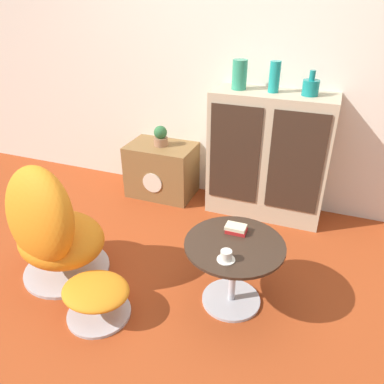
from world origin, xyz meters
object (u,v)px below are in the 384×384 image
at_px(vase_inner_left, 274,77).
at_px(tv_console, 162,170).
at_px(teacup, 226,256).
at_px(potted_plant, 161,136).
at_px(book_stack, 236,229).
at_px(sideboard, 268,156).
at_px(vase_inner_right, 311,87).
at_px(coffee_table, 233,263).
at_px(egg_chair, 51,229).
at_px(ottoman, 96,295).
at_px(vase_leftmost, 240,75).

bearing_deg(vase_inner_left, tv_console, -178.88).
bearing_deg(vase_inner_left, teacup, -88.05).
height_order(potted_plant, teacup, potted_plant).
bearing_deg(potted_plant, book_stack, -46.28).
distance_m(sideboard, vase_inner_left, 0.66).
height_order(sideboard, vase_inner_right, vase_inner_right).
xyz_separation_m(coffee_table, teacup, (-0.01, -0.17, 0.18)).
relative_size(egg_chair, ottoman, 2.07).
distance_m(egg_chair, book_stack, 1.22).
xyz_separation_m(ottoman, vase_leftmost, (0.41, 1.60, 1.03)).
height_order(sideboard, teacup, sideboard).
bearing_deg(vase_inner_right, book_stack, -103.14).
height_order(coffee_table, vase_inner_right, vase_inner_right).
distance_m(sideboard, potted_plant, 1.00).
bearing_deg(ottoman, tv_console, 100.56).
xyz_separation_m(teacup, book_stack, (-0.02, 0.28, -0.00)).
distance_m(ottoman, vase_inner_right, 2.11).
height_order(vase_leftmost, vase_inner_right, vase_leftmost).
relative_size(tv_console, vase_leftmost, 2.74).
height_order(sideboard, vase_inner_left, vase_inner_left).
bearing_deg(vase_inner_left, ottoman, -113.28).
height_order(vase_leftmost, teacup, vase_leftmost).
distance_m(vase_leftmost, book_stack, 1.32).
bearing_deg(ottoman, potted_plant, 100.52).
distance_m(vase_inner_right, potted_plant, 1.37).
relative_size(sideboard, egg_chair, 1.24).
relative_size(potted_plant, teacup, 1.80).
xyz_separation_m(tv_console, vase_inner_left, (0.98, 0.02, 0.94)).
bearing_deg(egg_chair, vase_inner_left, 50.12).
xyz_separation_m(egg_chair, ottoman, (0.47, -0.22, -0.23)).
distance_m(tv_console, coffee_table, 1.56).
bearing_deg(egg_chair, vase_inner_right, 43.99).
height_order(vase_inner_left, potted_plant, vase_inner_left).
bearing_deg(tv_console, sideboard, 0.88).
relative_size(vase_inner_left, vase_inner_right, 1.26).
relative_size(vase_inner_right, teacup, 1.78).
distance_m(ottoman, potted_plant, 1.66).
relative_size(sideboard, tv_console, 1.73).
xyz_separation_m(potted_plant, teacup, (1.03, -1.34, -0.11)).
bearing_deg(vase_leftmost, sideboard, -0.76).
bearing_deg(vase_inner_right, vase_inner_left, 180.00).
bearing_deg(tv_console, vase_leftmost, 1.56).
bearing_deg(book_stack, coffee_table, -77.78).
bearing_deg(sideboard, book_stack, -89.44).
xyz_separation_m(ottoman, vase_inner_right, (0.96, 1.60, 0.98)).
bearing_deg(teacup, sideboard, 91.28).
relative_size(ottoman, vase_leftmost, 1.85).
bearing_deg(coffee_table, egg_chair, -171.06).
height_order(tv_console, egg_chair, egg_chair).
distance_m(egg_chair, vase_inner_left, 1.97).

